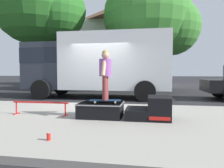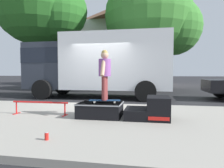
# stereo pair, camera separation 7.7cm
# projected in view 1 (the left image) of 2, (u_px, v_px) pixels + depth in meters

# --- Properties ---
(ground_plane) EXTENTS (140.00, 140.00, 0.00)m
(ground_plane) POSITION_uv_depth(u_px,v_px,m) (94.00, 104.00, 8.29)
(ground_plane) COLOR black
(sidewalk_slab) EXTENTS (50.00, 5.00, 0.12)m
(sidewalk_slab) POSITION_uv_depth(u_px,v_px,m) (64.00, 119.00, 5.34)
(sidewalk_slab) COLOR gray
(sidewalk_slab) RESTS_ON ground
(skate_box) EXTENTS (1.08, 0.83, 0.36)m
(skate_box) POSITION_uv_depth(u_px,v_px,m) (101.00, 109.00, 5.34)
(skate_box) COLOR black
(skate_box) RESTS_ON sidewalk_slab
(kicker_ramp) EXTENTS (1.05, 0.84, 0.54)m
(kicker_ramp) POSITION_uv_depth(u_px,v_px,m) (152.00, 109.00, 5.13)
(kicker_ramp) COLOR black
(kicker_ramp) RESTS_ON sidewalk_slab
(grind_rail) EXTENTS (1.55, 0.28, 0.35)m
(grind_rail) POSITION_uv_depth(u_px,v_px,m) (40.00, 105.00, 5.61)
(grind_rail) COLOR red
(grind_rail) RESTS_ON sidewalk_slab
(skateboard) EXTENTS (0.80, 0.31, 0.07)m
(skateboard) POSITION_uv_depth(u_px,v_px,m) (105.00, 100.00, 5.33)
(skateboard) COLOR navy
(skateboard) RESTS_ON skate_box
(skater_kid) EXTENTS (0.30, 0.64, 1.24)m
(skater_kid) POSITION_uv_depth(u_px,v_px,m) (105.00, 71.00, 5.29)
(skater_kid) COLOR brown
(skater_kid) RESTS_ON skateboard
(soda_can) EXTENTS (0.07, 0.07, 0.13)m
(soda_can) POSITION_uv_depth(u_px,v_px,m) (49.00, 136.00, 3.50)
(soda_can) COLOR red
(soda_can) RESTS_ON sidewalk_slab
(box_truck) EXTENTS (6.91, 2.63, 3.05)m
(box_truck) POSITION_uv_depth(u_px,v_px,m) (97.00, 63.00, 10.44)
(box_truck) COLOR silver
(box_truck) RESTS_ON ground
(street_tree_main) EXTENTS (6.38, 5.80, 8.93)m
(street_tree_main) POSITION_uv_depth(u_px,v_px,m) (40.00, 4.00, 14.37)
(street_tree_main) COLOR brown
(street_tree_main) RESTS_ON ground
(street_tree_neighbour) EXTENTS (6.48, 5.89, 7.98)m
(street_tree_neighbour) POSITION_uv_depth(u_px,v_px,m) (152.00, 19.00, 14.51)
(street_tree_neighbour) COLOR brown
(street_tree_neighbour) RESTS_ON ground
(house_behind) EXTENTS (9.54, 8.22, 8.40)m
(house_behind) POSITION_uv_depth(u_px,v_px,m) (118.00, 44.00, 22.29)
(house_behind) COLOR silver
(house_behind) RESTS_ON ground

